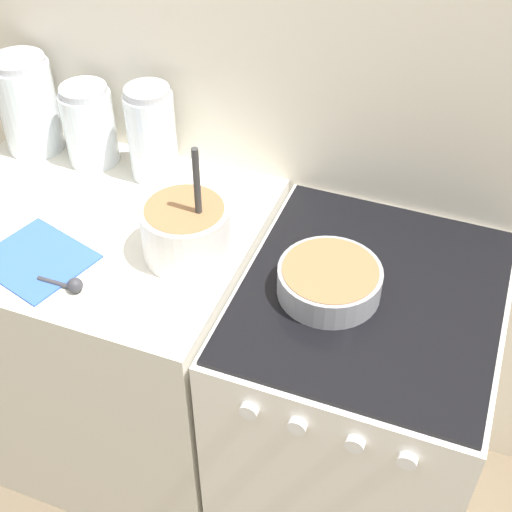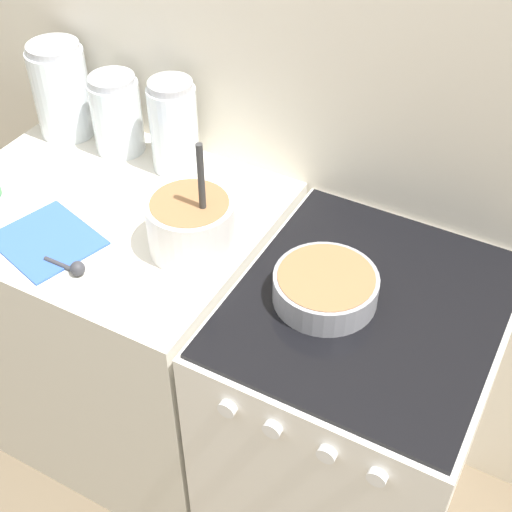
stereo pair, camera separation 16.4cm
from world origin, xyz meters
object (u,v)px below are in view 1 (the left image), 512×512
stove (354,412)px  baking_pan (329,280)px  mixing_bowl (186,228)px  storage_jar_middle (90,130)px  storage_jar_left (29,110)px  storage_jar_right (152,139)px

stove → baking_pan: bearing=-158.9°
baking_pan → mixing_bowl: bearing=178.6°
baking_pan → storage_jar_middle: (-0.77, 0.28, 0.06)m
storage_jar_left → storage_jar_middle: 0.19m
stove → storage_jar_left: size_ratio=3.31×
mixing_bowl → baking_pan: mixing_bowl is taller
baking_pan → storage_jar_left: (-0.96, 0.28, 0.08)m
storage_jar_middle → storage_jar_right: bearing=-0.0°
storage_jar_right → baking_pan: bearing=-25.7°
baking_pan → storage_jar_middle: storage_jar_middle is taller
storage_jar_right → storage_jar_middle: bearing=180.0°
stove → storage_jar_right: (-0.67, 0.24, 0.57)m
storage_jar_middle → storage_jar_right: storage_jar_right is taller
stove → storage_jar_left: bearing=167.1°
stove → mixing_bowl: bearing=-176.5°
storage_jar_right → stove: bearing=-19.8°
storage_jar_middle → mixing_bowl: bearing=-33.1°
storage_jar_left → storage_jar_middle: storage_jar_left is taller
storage_jar_left → storage_jar_right: size_ratio=1.06×
baking_pan → storage_jar_left: storage_jar_left is taller
stove → baking_pan: (-0.09, -0.04, 0.50)m
baking_pan → storage_jar_middle: size_ratio=1.03×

